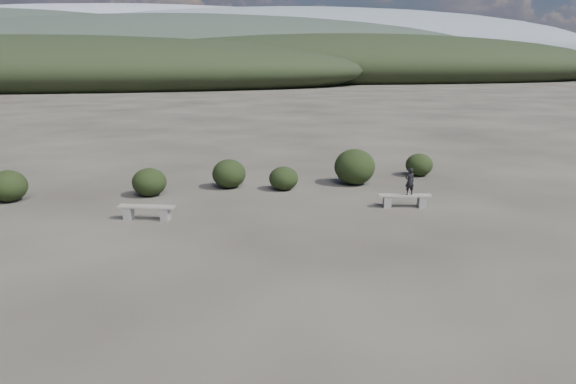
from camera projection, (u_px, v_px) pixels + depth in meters
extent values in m
plane|color=#312D26|center=(305.00, 273.00, 13.03)|extent=(1200.00, 1200.00, 0.00)
cube|color=gray|center=(129.00, 213.00, 17.34)|extent=(0.33, 0.40, 0.39)
cube|color=gray|center=(165.00, 214.00, 17.21)|extent=(0.33, 0.40, 0.39)
cube|color=gray|center=(147.00, 207.00, 17.23)|extent=(1.80, 0.86, 0.05)
cube|color=gray|center=(387.00, 202.00, 18.72)|extent=(0.30, 0.38, 0.39)
cube|color=gray|center=(422.00, 202.00, 18.70)|extent=(0.30, 0.38, 0.39)
cube|color=gray|center=(405.00, 195.00, 18.66)|extent=(1.78, 0.70, 0.05)
imported|color=black|center=(410.00, 181.00, 18.54)|extent=(0.35, 0.25, 0.91)
ellipsoid|color=black|center=(149.00, 182.00, 20.23)|extent=(1.24, 1.24, 1.01)
ellipsoid|color=black|center=(229.00, 174.00, 21.48)|extent=(1.29, 1.29, 1.10)
ellipsoid|color=black|center=(284.00, 178.00, 21.16)|extent=(1.11, 1.11, 0.88)
ellipsoid|color=black|center=(355.00, 167.00, 22.05)|extent=(1.60, 1.60, 1.40)
ellipsoid|color=black|center=(419.00, 165.00, 23.69)|extent=(1.14, 1.14, 0.95)
ellipsoid|color=black|center=(8.00, 186.00, 19.42)|extent=(1.30, 1.30, 1.10)
ellipsoid|color=black|center=(49.00, 72.00, 94.26)|extent=(110.00, 40.00, 12.00)
ellipsoid|color=black|center=(358.00, 66.00, 123.63)|extent=(120.00, 44.00, 14.00)
ellipsoid|color=#293229|center=(193.00, 56.00, 164.95)|extent=(190.00, 64.00, 24.00)
ellipsoid|color=slate|center=(317.00, 49.00, 309.98)|extent=(340.00, 110.00, 44.00)
ellipsoid|color=#959BA8|center=(144.00, 47.00, 387.87)|extent=(460.00, 140.00, 56.00)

